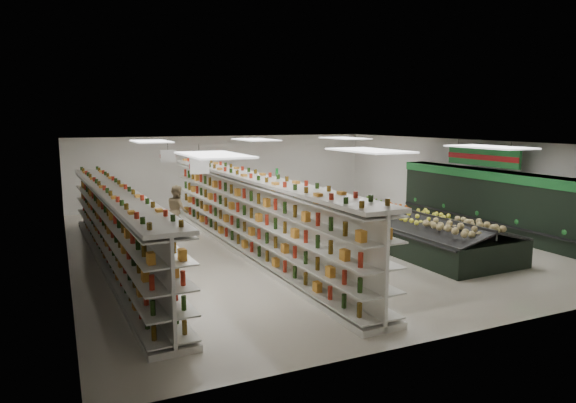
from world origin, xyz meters
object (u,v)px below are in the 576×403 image
gondola_left (116,231)px  gondola_center (250,217)px  soda_endcap (263,194)px  shopper_background (178,210)px  shopper_main (326,217)px  produce_island (403,227)px

gondola_left → gondola_center: gondola_center is taller
soda_endcap → shopper_background: 4.89m
gondola_left → shopper_background: size_ratio=7.15×
gondola_left → shopper_background: (2.35, 3.22, -0.12)m
shopper_background → gondola_center: bearing=-159.4°
soda_endcap → shopper_main: 6.24m
gondola_left → produce_island: (8.65, -1.02, -0.46)m
gondola_left → gondola_center: size_ratio=0.92×
gondola_left → shopper_background: bearing=51.1°
produce_island → shopper_main: size_ratio=4.04×
shopper_main → produce_island: bearing=140.3°
produce_island → soda_endcap: 7.13m
gondola_center → shopper_main: 2.37m
shopper_background → shopper_main: bearing=-137.6°
gondola_center → shopper_main: bearing=-11.3°
gondola_center → soda_endcap: size_ratio=7.66×
shopper_main → shopper_background: bearing=-71.0°
gondola_left → shopper_main: 6.17m
soda_endcap → shopper_background: (-4.16, -2.56, 0.01)m
soda_endcap → shopper_background: soda_endcap is taller
produce_island → shopper_main: bearing=167.2°
soda_endcap → shopper_background: bearing=-148.5°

